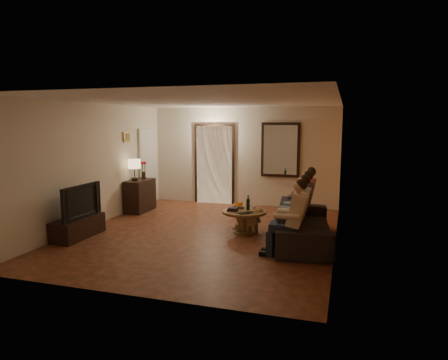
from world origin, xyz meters
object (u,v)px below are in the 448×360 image
(dresser, at_px, (140,196))
(person_d, at_px, (304,201))
(table_lamp, at_px, (134,170))
(coffee_table, at_px, (244,222))
(tv_stand, at_px, (78,227))
(wine_bottle, at_px, (248,202))
(person_c, at_px, (301,207))
(laptop, at_px, (246,213))
(sofa, at_px, (304,224))
(person_a, at_px, (293,221))
(dog, at_px, (248,219))
(tv, at_px, (77,201))
(bowl, at_px, (239,206))
(person_b, at_px, (297,213))

(dresser, height_order, person_d, person_d)
(table_lamp, bearing_deg, coffee_table, -17.34)
(tv_stand, xyz_separation_m, wine_bottle, (3.03, 1.36, 0.41))
(person_c, relative_size, laptop, 3.65)
(table_lamp, xyz_separation_m, sofa, (4.19, -1.23, -0.71))
(person_a, relative_size, dog, 2.14)
(tv, xyz_separation_m, person_c, (4.09, 1.26, -0.11))
(tv, bearing_deg, person_c, -72.86)
(tv, bearing_deg, wine_bottle, -65.75)
(coffee_table, height_order, bowl, bowl)
(person_a, height_order, laptop, person_a)
(person_d, xyz_separation_m, dog, (-1.05, -0.54, -0.32))
(sofa, bearing_deg, person_a, 167.13)
(bowl, relative_size, wine_bottle, 0.84)
(person_a, distance_m, person_c, 1.20)
(person_d, bearing_deg, person_b, -90.00)
(dresser, relative_size, person_b, 0.74)
(person_a, bearing_deg, wine_bottle, 129.33)
(tv_stand, relative_size, coffee_table, 1.31)
(table_lamp, xyz_separation_m, person_b, (4.09, -1.53, -0.46))
(table_lamp, relative_size, dog, 0.96)
(laptop, bearing_deg, dog, 58.10)
(dresser, relative_size, sofa, 0.37)
(sofa, bearing_deg, coffee_table, 69.55)
(sofa, xyz_separation_m, wine_bottle, (-1.17, 0.40, 0.26))
(person_c, bearing_deg, laptop, -164.68)
(dresser, distance_m, laptop, 3.39)
(dresser, xyz_separation_m, laptop, (3.08, -1.43, 0.07))
(person_c, bearing_deg, tv, -162.86)
(dresser, height_order, person_a, person_a)
(bowl, bearing_deg, person_a, -47.64)
(table_lamp, relative_size, tv, 0.48)
(table_lamp, relative_size, bowl, 2.08)
(tv, xyz_separation_m, person_d, (4.09, 1.86, -0.11))
(sofa, distance_m, person_a, 0.94)
(dresser, height_order, tv_stand, dresser)
(dog, distance_m, bowl, 0.36)
(person_c, bearing_deg, table_lamp, 167.19)
(person_d, height_order, coffee_table, person_d)
(person_c, relative_size, person_d, 1.00)
(coffee_table, distance_m, laptop, 0.38)
(person_b, xyz_separation_m, laptop, (-1.02, 0.32, -0.14))
(tv_stand, bearing_deg, coffee_table, 23.00)
(table_lamp, relative_size, sofa, 0.23)
(dresser, xyz_separation_m, person_d, (4.09, -0.55, 0.21))
(table_lamp, distance_m, person_a, 4.64)
(tv, bearing_deg, table_lamp, 0.00)
(person_a, bearing_deg, dog, 129.85)
(laptop, bearing_deg, person_d, 3.41)
(wine_bottle, bearing_deg, tv, -155.75)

